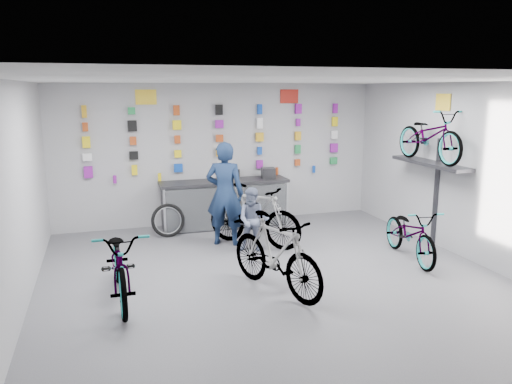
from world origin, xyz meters
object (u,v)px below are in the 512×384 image
object	(u,v)px
bike_left	(120,263)
bike_service	(254,215)
counter	(225,204)
bike_center	(276,254)
bike_right	(410,233)
clerk	(225,194)
customer	(253,220)

from	to	relation	value
bike_left	bike_service	xyz separation A→B (m)	(2.48, 1.79, 0.05)
counter	bike_center	world-z (taller)	bike_center
bike_left	bike_right	distance (m)	4.82
bike_left	clerk	size ratio (longest dim) A/B	1.05
bike_right	customer	bearing A→B (deg)	161.85
bike_service	customer	distance (m)	0.37
clerk	counter	bearing A→B (deg)	-79.23
counter	customer	bearing A→B (deg)	-87.20
bike_service	clerk	xyz separation A→B (m)	(-0.49, 0.26, 0.39)
customer	bike_right	bearing A→B (deg)	-3.36
bike_center	bike_right	bearing A→B (deg)	-7.88
bike_center	customer	size ratio (longest dim) A/B	1.62
bike_left	bike_center	size ratio (longest dim) A/B	1.07
clerk	bike_right	bearing A→B (deg)	171.86
bike_right	bike_service	size ratio (longest dim) A/B	0.92
clerk	bike_service	bearing A→B (deg)	176.33
bike_left	customer	world-z (taller)	customer
bike_left	customer	distance (m)	2.77
bike_service	counter	bearing A→B (deg)	54.57
counter	bike_right	xyz separation A→B (m)	(2.54, -2.96, -0.02)
bike_right	customer	distance (m)	2.73
bike_center	bike_service	bearing A→B (deg)	59.68
bike_center	clerk	size ratio (longest dim) A/B	0.98
bike_service	bike_right	bearing A→B (deg)	-76.83
bike_service	bike_center	bearing A→B (deg)	-142.65
counter	bike_right	world-z (taller)	counter
bike_right	clerk	xyz separation A→B (m)	(-2.82, 1.78, 0.51)
counter	customer	world-z (taller)	customer
clerk	customer	distance (m)	0.80
counter	clerk	distance (m)	1.30
clerk	bike_center	bearing A→B (deg)	117.58
counter	bike_service	xyz separation A→B (m)	(0.21, -1.43, 0.09)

